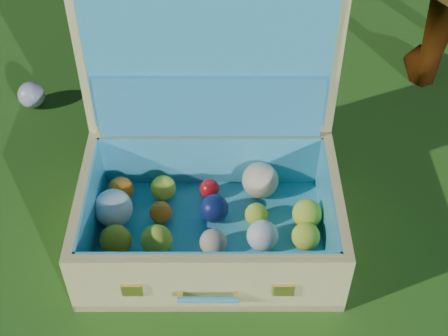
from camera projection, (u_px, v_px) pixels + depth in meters
ground at (245, 196)px, 1.63m from camera, size 60.00×60.00×0.00m
stray_ball at (31, 95)px, 1.87m from camera, size 0.08×0.08×0.08m
suitcase at (208, 172)px, 1.46m from camera, size 0.73×0.66×0.58m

